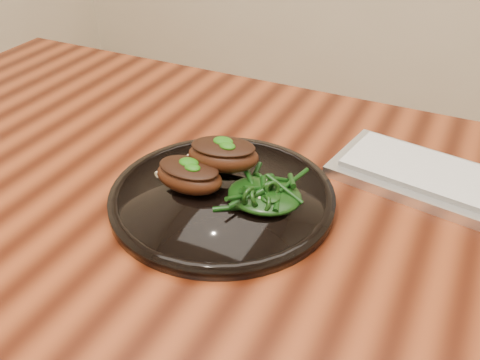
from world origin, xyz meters
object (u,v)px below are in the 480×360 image
Objects in this scene: desk at (283,267)px; plate at (222,197)px; greens_heap at (265,191)px; lamb_chop_front at (189,175)px.

desk is 5.31× the size of plate.
desk is 0.12m from greens_heap.
desk is 0.13m from plate.
lamb_chop_front is (-0.14, -0.01, 0.12)m from desk.
plate is 0.06m from greens_heap.
plate reaches higher than desk.
plate is 0.05m from lamb_chop_front.
desk is 16.35× the size of greens_heap.
lamb_chop_front reaches higher than plate.
lamb_chop_front is at bearing -174.50° from desk.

